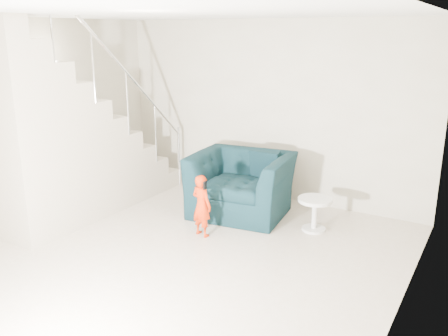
% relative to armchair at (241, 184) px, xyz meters
% --- Properties ---
extents(floor, '(5.50, 5.50, 0.00)m').
position_rel_armchair_xyz_m(floor, '(-0.04, -1.87, -0.43)').
color(floor, tan).
rests_on(floor, ground).
extents(ceiling, '(5.50, 5.50, 0.00)m').
position_rel_armchair_xyz_m(ceiling, '(-0.04, -1.87, 2.27)').
color(ceiling, silver).
rests_on(ceiling, back_wall).
extents(back_wall, '(5.00, 0.00, 5.00)m').
position_rel_armchair_xyz_m(back_wall, '(-0.04, 0.88, 0.92)').
color(back_wall, '#A29984').
rests_on(back_wall, floor).
extents(left_wall, '(0.00, 5.50, 5.50)m').
position_rel_armchair_xyz_m(left_wall, '(-2.54, -1.87, 0.92)').
color(left_wall, '#A29984').
rests_on(left_wall, floor).
extents(right_wall, '(0.00, 5.50, 5.50)m').
position_rel_armchair_xyz_m(right_wall, '(2.46, -1.87, 0.92)').
color(right_wall, '#A29984').
rests_on(right_wall, floor).
extents(armchair, '(1.47, 1.32, 0.86)m').
position_rel_armchair_xyz_m(armchair, '(0.00, 0.00, 0.00)').
color(armchair, black).
rests_on(armchair, floor).
extents(toddler, '(0.33, 0.25, 0.80)m').
position_rel_armchair_xyz_m(toddler, '(-0.05, -0.94, -0.03)').
color(toddler, '#A82705').
rests_on(toddler, floor).
extents(side_table, '(0.44, 0.44, 0.44)m').
position_rel_armchair_xyz_m(side_table, '(1.12, -0.07, -0.13)').
color(side_table, silver).
rests_on(side_table, floor).
extents(staircase, '(1.02, 3.03, 3.62)m').
position_rel_armchair_xyz_m(staircase, '(-2.04, -1.31, 0.52)').
color(staircase, '#ADA089').
rests_on(staircase, floor).
extents(cushion, '(0.45, 0.22, 0.45)m').
position_rel_armchair_xyz_m(cushion, '(0.21, 0.34, 0.24)').
color(cushion, black).
rests_on(cushion, armchair).
extents(throw, '(0.05, 0.49, 0.55)m').
position_rel_armchair_xyz_m(throw, '(-0.58, -0.03, 0.11)').
color(throw, black).
rests_on(throw, armchair).
extents(phone, '(0.02, 0.05, 0.10)m').
position_rel_armchair_xyz_m(phone, '(0.04, -1.00, 0.27)').
color(phone, black).
rests_on(phone, toddler).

